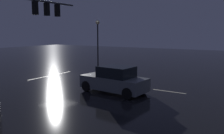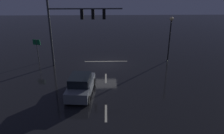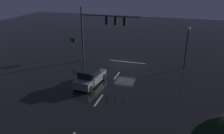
# 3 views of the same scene
# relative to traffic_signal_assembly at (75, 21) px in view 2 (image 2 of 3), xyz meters

# --- Properties ---
(ground_plane) EXTENTS (80.00, 80.00, 0.00)m
(ground_plane) POSITION_rel_traffic_signal_assembly_xyz_m (-3.13, -0.36, -4.94)
(ground_plane) COLOR black
(traffic_signal_assembly) EXTENTS (7.72, 0.47, 7.17)m
(traffic_signal_assembly) POSITION_rel_traffic_signal_assembly_xyz_m (0.00, 0.00, 0.00)
(traffic_signal_assembly) COLOR #383A3D
(traffic_signal_assembly) RESTS_ON ground_plane
(lane_dash_far) EXTENTS (0.16, 2.20, 0.01)m
(lane_dash_far) POSITION_rel_traffic_signal_assembly_xyz_m (-3.13, 3.64, -4.93)
(lane_dash_far) COLOR beige
(lane_dash_far) RESTS_ON ground_plane
(lane_dash_mid) EXTENTS (0.16, 2.20, 0.01)m
(lane_dash_mid) POSITION_rel_traffic_signal_assembly_xyz_m (-3.13, 9.64, -4.93)
(lane_dash_mid) COLOR beige
(lane_dash_mid) RESTS_ON ground_plane
(stop_bar) EXTENTS (5.00, 0.16, 0.01)m
(stop_bar) POSITION_rel_traffic_signal_assembly_xyz_m (-3.13, -1.19, -4.93)
(stop_bar) COLOR beige
(stop_bar) RESTS_ON ground_plane
(car_approaching) EXTENTS (2.23, 4.49, 1.70)m
(car_approaching) POSITION_rel_traffic_signal_assembly_xyz_m (-1.06, 6.72, -4.14)
(car_approaching) COLOR slate
(car_approaching) RESTS_ON ground_plane
(street_lamp_left_kerb) EXTENTS (0.44, 0.44, 5.16)m
(street_lamp_left_kerb) POSITION_rel_traffic_signal_assembly_xyz_m (-10.47, -1.21, -1.34)
(street_lamp_left_kerb) COLOR black
(street_lamp_left_kerb) RESTS_ON ground_plane
(route_sign) EXTENTS (0.88, 0.29, 2.80)m
(route_sign) POSITION_rel_traffic_signal_assembly_xyz_m (4.62, -0.93, -2.92)
(route_sign) COLOR #383A3D
(route_sign) RESTS_ON ground_plane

